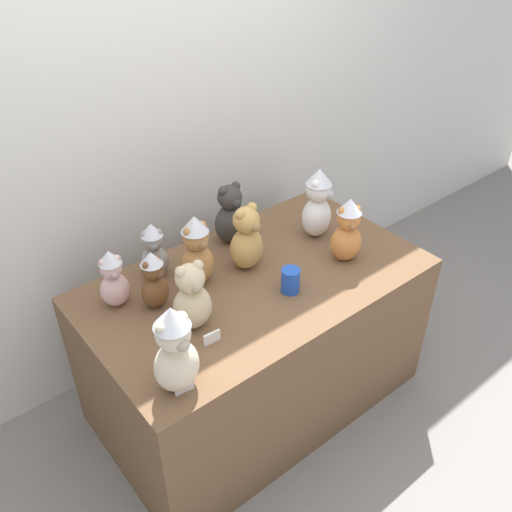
# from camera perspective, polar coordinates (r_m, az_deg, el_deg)

# --- Properties ---
(ground_plane) EXTENTS (10.00, 10.00, 0.00)m
(ground_plane) POSITION_cam_1_polar(r_m,az_deg,el_deg) (2.83, 3.32, -17.18)
(ground_plane) COLOR gray
(wall_back) EXTENTS (7.00, 0.08, 2.60)m
(wall_back) POSITION_cam_1_polar(r_m,az_deg,el_deg) (2.66, -9.57, 14.01)
(wall_back) COLOR silver
(wall_back) RESTS_ON ground_plane
(display_table) EXTENTS (1.51, 0.87, 0.77)m
(display_table) POSITION_cam_1_polar(r_m,az_deg,el_deg) (2.67, 0.00, -8.86)
(display_table) COLOR brown
(display_table) RESTS_ON ground_plane
(teddy_bear_chestnut) EXTENTS (0.14, 0.13, 0.27)m
(teddy_bear_chestnut) POSITION_cam_1_polar(r_m,az_deg,el_deg) (2.23, -10.53, -2.47)
(teddy_bear_chestnut) COLOR brown
(teddy_bear_chestnut) RESTS_ON display_table
(teddy_bear_blush) EXTENTS (0.14, 0.12, 0.27)m
(teddy_bear_blush) POSITION_cam_1_polar(r_m,az_deg,el_deg) (2.27, -14.59, -2.32)
(teddy_bear_blush) COLOR beige
(teddy_bear_blush) RESTS_ON display_table
(teddy_bear_honey) EXTENTS (0.18, 0.16, 0.31)m
(teddy_bear_honey) POSITION_cam_1_polar(r_m,az_deg,el_deg) (2.41, -0.98, 1.73)
(teddy_bear_honey) COLOR tan
(teddy_bear_honey) RESTS_ON display_table
(teddy_bear_snow) EXTENTS (0.20, 0.19, 0.35)m
(teddy_bear_snow) POSITION_cam_1_polar(r_m,az_deg,el_deg) (2.63, 6.39, 5.43)
(teddy_bear_snow) COLOR white
(teddy_bear_snow) RESTS_ON display_table
(teddy_bear_charcoal) EXTENTS (0.16, 0.14, 0.31)m
(teddy_bear_charcoal) POSITION_cam_1_polar(r_m,az_deg,el_deg) (2.59, -2.67, 4.23)
(teddy_bear_charcoal) COLOR #383533
(teddy_bear_charcoal) RESTS_ON display_table
(teddy_bear_caramel) EXTENTS (0.16, 0.14, 0.33)m
(teddy_bear_caramel) POSITION_cam_1_polar(r_m,az_deg,el_deg) (2.32, -6.17, 0.50)
(teddy_bear_caramel) COLOR #B27A42
(teddy_bear_caramel) RESTS_ON display_table
(teddy_bear_sand) EXTENTS (0.17, 0.14, 0.30)m
(teddy_bear_sand) POSITION_cam_1_polar(r_m,az_deg,el_deg) (2.11, -6.66, -4.35)
(teddy_bear_sand) COLOR #CCB78E
(teddy_bear_sand) RESTS_ON display_table
(teddy_bear_ash) EXTENTS (0.15, 0.14, 0.27)m
(teddy_bear_ash) POSITION_cam_1_polar(r_m,az_deg,el_deg) (2.40, -10.55, 0.50)
(teddy_bear_ash) COLOR gray
(teddy_bear_ash) RESTS_ON display_table
(teddy_bear_ginger) EXTENTS (0.18, 0.17, 0.32)m
(teddy_bear_ginger) POSITION_cam_1_polar(r_m,az_deg,el_deg) (2.48, 9.44, 2.61)
(teddy_bear_ginger) COLOR #D17F3D
(teddy_bear_ginger) RESTS_ON display_table
(teddy_bear_cream) EXTENTS (0.17, 0.15, 0.36)m
(teddy_bear_cream) POSITION_cam_1_polar(r_m,az_deg,el_deg) (1.86, -8.39, -9.61)
(teddy_bear_cream) COLOR beige
(teddy_bear_cream) RESTS_ON display_table
(party_cup_blue) EXTENTS (0.08, 0.08, 0.11)m
(party_cup_blue) POSITION_cam_1_polar(r_m,az_deg,el_deg) (2.32, 3.59, -2.54)
(party_cup_blue) COLOR blue
(party_cup_blue) RESTS_ON display_table
(name_card_front_left) EXTENTS (0.07, 0.02, 0.05)m
(name_card_front_left) POSITION_cam_1_polar(r_m,az_deg,el_deg) (1.95, -7.46, -13.29)
(name_card_front_left) COLOR white
(name_card_front_left) RESTS_ON display_table
(name_card_front_middle) EXTENTS (0.07, 0.01, 0.05)m
(name_card_front_middle) POSITION_cam_1_polar(r_m,az_deg,el_deg) (2.11, -4.59, -8.43)
(name_card_front_middle) COLOR white
(name_card_front_middle) RESTS_ON display_table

